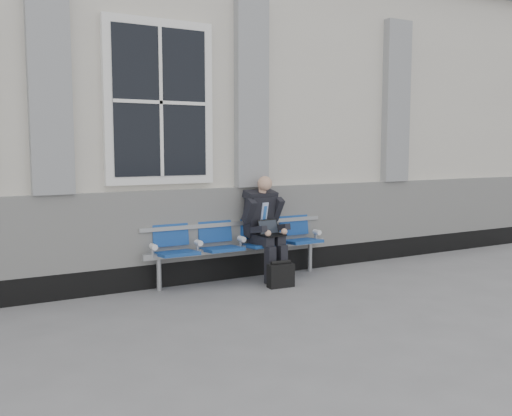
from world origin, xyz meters
TOP-DOWN VIEW (x-y plane):
  - ground at (0.00, 0.00)m, footprint 70.00×70.00m
  - station_building at (-0.02, 3.47)m, footprint 14.40×4.40m
  - bench at (1.35, 1.32)m, footprint 2.60×0.47m
  - businessman at (1.66, 1.20)m, footprint 0.54×0.73m
  - briefcase at (1.62, 0.73)m, footprint 0.34×0.16m

SIDE VIEW (x-z plane):
  - ground at x=0.00m, z-range 0.00..0.00m
  - briefcase at x=1.62m, z-range -0.01..0.32m
  - bench at x=1.35m, z-range 0.10..1.01m
  - businessman at x=1.66m, z-range 0.06..1.41m
  - station_building at x=-0.02m, z-range -0.02..4.47m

